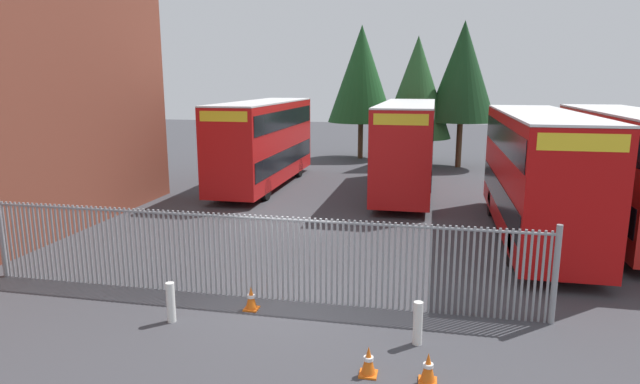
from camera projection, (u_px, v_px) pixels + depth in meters
name	position (u px, v px, depth m)	size (l,w,h in m)	color
ground_plane	(341.00, 221.00, 21.34)	(100.00, 100.00, 0.00)	#3D3D42
palisade_fence	(248.00, 253.00, 13.64)	(14.78, 0.14, 2.35)	gray
double_decker_bus_near_gate	(625.00, 167.00, 19.37)	(2.54, 10.81, 4.42)	red
double_decker_bus_behind_fence_left	(538.00, 170.00, 18.64)	(2.54, 10.81, 4.42)	#B70C0C
double_decker_bus_behind_fence_right	(407.00, 144.00, 26.22)	(2.54, 10.81, 4.42)	red
double_decker_bus_far_back	(264.00, 140.00, 27.97)	(2.54, 10.81, 4.42)	red
bollard_near_left	(171.00, 302.00, 12.38)	(0.20, 0.20, 0.95)	silver
bollard_center_front	(418.00, 323.00, 11.32)	(0.20, 0.20, 0.95)	silver
traffic_cone_by_gate	(368.00, 361.00, 10.15)	(0.34, 0.34, 0.59)	orange
traffic_cone_mid_forecourt	(251.00, 298.00, 13.07)	(0.34, 0.34, 0.59)	orange
traffic_cone_near_kerb	(428.00, 368.00, 9.91)	(0.34, 0.34, 0.59)	orange
tree_tall_back	(463.00, 72.00, 33.32)	(4.31, 4.31, 9.08)	#4C3823
tree_short_side	(361.00, 74.00, 37.26)	(4.62, 4.62, 9.20)	#4C3823
tree_mid_row	(417.00, 88.00, 33.94)	(4.45, 4.45, 8.21)	#4C3823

